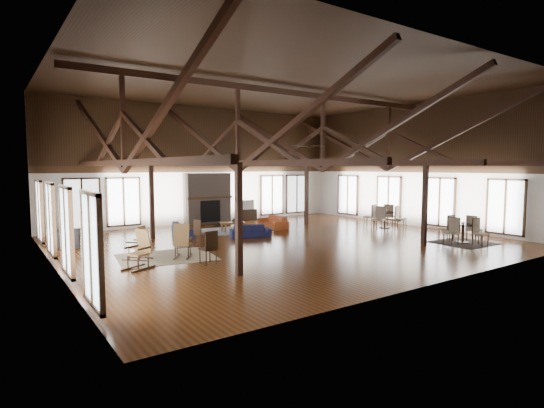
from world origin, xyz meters
TOP-DOWN VIEW (x-y plane):
  - floor at (0.00, 0.00)m, footprint 16.00×16.00m
  - ceiling at (0.00, 0.00)m, footprint 16.00×14.00m
  - wall_back at (0.00, 7.00)m, footprint 16.00×0.02m
  - wall_front at (0.00, -7.00)m, footprint 16.00×0.02m
  - wall_left at (-8.00, 0.00)m, footprint 0.02×14.00m
  - wall_right at (8.00, 0.00)m, footprint 0.02×14.00m
  - roof_truss at (0.00, 0.00)m, footprint 15.60×14.07m
  - post_grid at (0.00, 0.00)m, footprint 8.16×7.16m
  - fireplace at (0.00, 6.67)m, footprint 2.50×0.69m
  - ceiling_fan at (0.50, -1.00)m, footprint 1.60×1.60m
  - sofa_navy_front at (-0.47, 1.67)m, footprint 1.79×1.13m
  - sofa_navy_left at (-2.66, 3.54)m, footprint 2.05×1.20m
  - sofa_orange at (1.80, 3.32)m, footprint 2.04×1.04m
  - coffee_table at (-0.30, 3.51)m, footprint 1.20×0.87m
  - vase at (-0.25, 3.45)m, footprint 0.25×0.25m
  - armchair at (-7.20, 3.39)m, footprint 1.14×1.05m
  - side_table_lamp at (-7.55, 4.00)m, footprint 0.42×0.42m
  - rocking_chair_a at (-5.61, -0.10)m, footprint 0.91×0.91m
  - rocking_chair_b at (-4.41, -0.56)m, footprint 0.86×0.98m
  - rocking_chair_c at (-5.94, -1.20)m, footprint 1.00×0.81m
  - side_chair_a at (-3.17, 0.79)m, footprint 0.51×0.51m
  - side_chair_b at (-4.10, -1.92)m, footprint 0.48×0.48m
  - cafe_table_near at (5.59, -4.09)m, footprint 1.94×1.94m
  - cafe_table_far at (6.31, 0.37)m, footprint 2.07×2.07m
  - cup_near at (5.51, -4.14)m, footprint 0.14×0.14m
  - cup_far at (6.41, 0.39)m, footprint 0.14×0.14m
  - tv_console at (2.36, 6.75)m, footprint 1.17×0.44m
  - television at (2.35, 6.75)m, footprint 0.90×0.23m
  - rug_tan at (-4.79, -0.14)m, footprint 3.28×2.74m
  - rug_navy at (-0.14, 3.68)m, footprint 3.34×2.71m
  - rug_dark at (5.58, -4.14)m, footprint 2.18×2.00m

SIDE VIEW (x-z plane):
  - floor at x=0.00m, z-range 0.00..0.00m
  - rug_navy at x=-0.14m, z-range 0.00..0.01m
  - rug_dark at x=5.58m, z-range 0.00..0.01m
  - rug_tan at x=-4.79m, z-range 0.00..0.01m
  - sofa_navy_front at x=-0.47m, z-range 0.00..0.49m
  - sofa_navy_left at x=-2.66m, z-range 0.00..0.56m
  - sofa_orange at x=1.80m, z-range 0.00..0.57m
  - tv_console at x=2.36m, z-range 0.00..0.58m
  - armchair at x=-7.20m, z-range 0.00..0.64m
  - coffee_table at x=-0.30m, z-range 0.15..0.57m
  - side_table_lamp at x=-7.55m, z-range -0.13..0.94m
  - cafe_table_near at x=5.59m, z-range 0.00..1.01m
  - rocking_chair_a at x=-5.61m, z-range -0.03..1.05m
  - vase at x=-0.25m, z-range 0.41..0.63m
  - rocking_chair_b at x=-4.41m, z-range -0.03..1.09m
  - cafe_table_far at x=6.31m, z-range 0.00..1.07m
  - rocking_chair_c at x=-5.94m, z-range -0.03..1.10m
  - side_chair_a at x=-3.17m, z-range 0.08..1.10m
  - side_chair_b at x=-4.10m, z-range 0.08..1.11m
  - cup_near at x=5.51m, z-range 0.73..0.81m
  - cup_far at x=6.41m, z-range 0.77..0.87m
  - television at x=2.35m, z-range 0.58..1.10m
  - fireplace at x=0.00m, z-range -0.01..2.59m
  - post_grid at x=0.00m, z-range 0.00..3.05m
  - wall_back at x=0.00m, z-range 0.00..6.00m
  - wall_front at x=0.00m, z-range 0.00..6.00m
  - wall_left at x=-8.00m, z-range 0.00..6.00m
  - wall_right at x=8.00m, z-range 0.00..6.00m
  - ceiling_fan at x=0.50m, z-range 3.36..4.11m
  - roof_truss at x=0.00m, z-range 2.46..5.60m
  - ceiling at x=0.00m, z-range 5.99..6.01m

